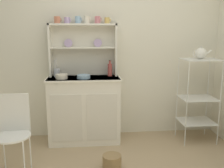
% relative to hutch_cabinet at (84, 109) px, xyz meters
% --- Properties ---
extents(wall_back, '(3.84, 0.05, 2.50)m').
position_rel_hutch_cabinet_xyz_m(wall_back, '(0.31, 0.26, 0.80)').
color(wall_back, silver).
rests_on(wall_back, ground).
extents(hutch_cabinet, '(0.96, 0.45, 0.88)m').
position_rel_hutch_cabinet_xyz_m(hutch_cabinet, '(0.00, 0.00, 0.00)').
color(hutch_cabinet, white).
rests_on(hutch_cabinet, ground).
extents(hutch_shelf_unit, '(0.89, 0.18, 0.69)m').
position_rel_hutch_cabinet_xyz_m(hutch_shelf_unit, '(0.00, 0.16, 0.83)').
color(hutch_shelf_unit, silver).
rests_on(hutch_shelf_unit, hutch_cabinet).
extents(bakers_rack, '(0.46, 0.38, 1.12)m').
position_rel_hutch_cabinet_xyz_m(bakers_rack, '(1.52, -0.13, 0.22)').
color(bakers_rack, silver).
rests_on(bakers_rack, ground).
extents(wire_chair, '(0.36, 0.36, 0.85)m').
position_rel_hutch_cabinet_xyz_m(wire_chair, '(-0.71, -0.80, 0.07)').
color(wire_chair, white).
rests_on(wire_chair, ground).
extents(floor_basket, '(0.21, 0.21, 0.16)m').
position_rel_hutch_cabinet_xyz_m(floor_basket, '(0.30, -0.78, -0.37)').
color(floor_basket, '#93754C').
rests_on(floor_basket, ground).
extents(cup_terracotta_0, '(0.09, 0.08, 0.09)m').
position_rel_hutch_cabinet_xyz_m(cup_terracotta_0, '(-0.32, 0.12, 1.17)').
color(cup_terracotta_0, '#C67556').
rests_on(cup_terracotta_0, hutch_shelf_unit).
extents(cup_lilac_1, '(0.09, 0.07, 0.08)m').
position_rel_hutch_cabinet_xyz_m(cup_lilac_1, '(-0.20, 0.12, 1.16)').
color(cup_lilac_1, '#B79ECC').
rests_on(cup_lilac_1, hutch_shelf_unit).
extents(cup_sky_2, '(0.09, 0.07, 0.09)m').
position_rel_hutch_cabinet_xyz_m(cup_sky_2, '(-0.06, 0.12, 1.17)').
color(cup_sky_2, '#8EB2D1').
rests_on(cup_sky_2, hutch_shelf_unit).
extents(cup_cream_3, '(0.08, 0.07, 0.09)m').
position_rel_hutch_cabinet_xyz_m(cup_cream_3, '(0.06, 0.12, 1.17)').
color(cup_cream_3, silver).
rests_on(cup_cream_3, hutch_shelf_unit).
extents(cup_rose_4, '(0.09, 0.07, 0.09)m').
position_rel_hutch_cabinet_xyz_m(cup_rose_4, '(0.20, 0.12, 1.17)').
color(cup_rose_4, '#D17A84').
rests_on(cup_rose_4, hutch_shelf_unit).
extents(cup_gold_5, '(0.08, 0.07, 0.08)m').
position_rel_hutch_cabinet_xyz_m(cup_gold_5, '(0.32, 0.12, 1.16)').
color(cup_gold_5, '#DBB760').
rests_on(cup_gold_5, hutch_shelf_unit).
extents(bowl_mixing_large, '(0.15, 0.15, 0.06)m').
position_rel_hutch_cabinet_xyz_m(bowl_mixing_large, '(-0.28, -0.07, 0.46)').
color(bowl_mixing_large, silver).
rests_on(bowl_mixing_large, hutch_cabinet).
extents(bowl_floral_medium, '(0.17, 0.17, 0.05)m').
position_rel_hutch_cabinet_xyz_m(bowl_floral_medium, '(0.00, -0.07, 0.45)').
color(bowl_floral_medium, '#8EB2D1').
rests_on(bowl_floral_medium, hutch_cabinet).
extents(jam_bottle, '(0.06, 0.06, 0.22)m').
position_rel_hutch_cabinet_xyz_m(jam_bottle, '(0.35, 0.09, 0.52)').
color(jam_bottle, '#B74C47').
rests_on(jam_bottle, hutch_cabinet).
extents(utensil_jar, '(0.08, 0.08, 0.25)m').
position_rel_hutch_cabinet_xyz_m(utensil_jar, '(-0.35, 0.08, 0.49)').
color(utensil_jar, '#B2B7C6').
rests_on(utensil_jar, hutch_cabinet).
extents(porcelain_teapot, '(0.24, 0.15, 0.17)m').
position_rel_hutch_cabinet_xyz_m(porcelain_teapot, '(1.52, -0.13, 0.74)').
color(porcelain_teapot, white).
rests_on(porcelain_teapot, bakers_rack).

